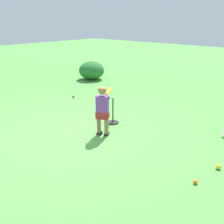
{
  "coord_description": "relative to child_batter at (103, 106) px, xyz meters",
  "views": [
    {
      "loc": [
        4.24,
        -3.38,
        2.41
      ],
      "look_at": [
        0.56,
        0.64,
        0.45
      ],
      "focal_mm": 42.28,
      "sensor_mm": 36.0,
      "label": 1
    }
  ],
  "objects": [
    {
      "name": "play_ball_by_bucket",
      "position": [
        2.32,
        -0.35,
        -0.61
      ],
      "size": [
        0.07,
        0.07,
        0.07
      ],
      "primitive_type": "sphere",
      "color": "orange",
      "rests_on": "ground"
    },
    {
      "name": "batting_tee",
      "position": [
        -0.28,
        0.63,
        -0.55
      ],
      "size": [
        0.28,
        0.28,
        0.62
      ],
      "color": "black",
      "rests_on": "ground"
    },
    {
      "name": "child_batter",
      "position": [
        0.0,
        0.0,
        0.0
      ],
      "size": [
        0.47,
        0.73,
        1.08
      ],
      "color": "#232328",
      "rests_on": "ground"
    },
    {
      "name": "shrub_left_background",
      "position": [
        -4.17,
        3.61,
        -0.28
      ],
      "size": [
        1.03,
        1.03,
        0.74
      ],
      "primitive_type": "ellipsoid",
      "color": "#286B2D",
      "rests_on": "ground"
    },
    {
      "name": "play_ball_far_left",
      "position": [
        2.01,
        1.61,
        -0.61
      ],
      "size": [
        0.08,
        0.08,
        0.08
      ],
      "primitive_type": "sphere",
      "color": "white",
      "rests_on": "ground"
    },
    {
      "name": "play_ball_near_batter",
      "position": [
        2.41,
        0.3,
        -0.61
      ],
      "size": [
        0.09,
        0.09,
        0.09
      ],
      "primitive_type": "sphere",
      "color": "yellow",
      "rests_on": "ground"
    },
    {
      "name": "play_ball_far_right",
      "position": [
        -2.65,
        1.36,
        -0.61
      ],
      "size": [
        0.07,
        0.07,
        0.07
      ],
      "primitive_type": "sphere",
      "color": "red",
      "rests_on": "ground"
    },
    {
      "name": "ground_plane",
      "position": [
        -0.55,
        -0.37,
        -0.65
      ],
      "size": [
        40.0,
        40.0,
        0.0
      ],
      "primitive_type": "plane",
      "color": "#519942"
    }
  ]
}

